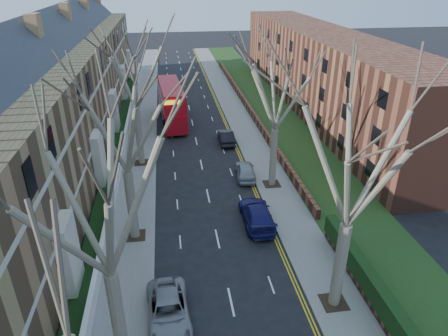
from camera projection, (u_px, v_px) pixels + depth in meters
name	position (u px, v px, depth m)	size (l,w,h in m)	color
pavement_left	(143.00, 125.00, 48.44)	(3.00, 102.00, 0.12)	slate
pavement_right	(240.00, 120.00, 49.99)	(3.00, 102.00, 0.12)	slate
terrace_left	(53.00, 103.00, 37.93)	(9.70, 78.00, 13.60)	#936D4A
flats_right	(320.00, 70.00, 52.81)	(13.97, 54.00, 10.00)	brown
front_wall_left	(123.00, 147.00, 40.89)	(0.30, 78.00, 1.00)	white
grass_verge_right	(275.00, 117.00, 50.53)	(6.00, 102.00, 0.06)	#203C16
tree_left_mid	(96.00, 188.00, 15.01)	(10.50, 10.50, 14.71)	brown
tree_left_far	(120.00, 112.00, 24.01)	(10.15, 10.15, 14.22)	brown
tree_left_dist	(132.00, 65.00, 34.50)	(10.50, 10.50, 14.71)	brown
tree_right_mid	(359.00, 149.00, 18.25)	(10.50, 10.50, 14.71)	brown
tree_right_far	(278.00, 81.00, 30.79)	(10.15, 10.15, 14.22)	brown
double_decker_bus	(172.00, 105.00, 48.32)	(3.35, 11.14, 4.60)	#A70B14
car_left_far	(169.00, 311.00, 21.16)	(2.24, 4.85, 1.35)	gray
car_right_near	(257.00, 214.00, 29.40)	(2.12, 5.21, 1.51)	navy
car_right_mid	(245.00, 171.00, 35.92)	(1.64, 4.08, 1.39)	#93979B
car_right_far	(226.00, 137.00, 43.15)	(1.48, 4.24, 1.40)	black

